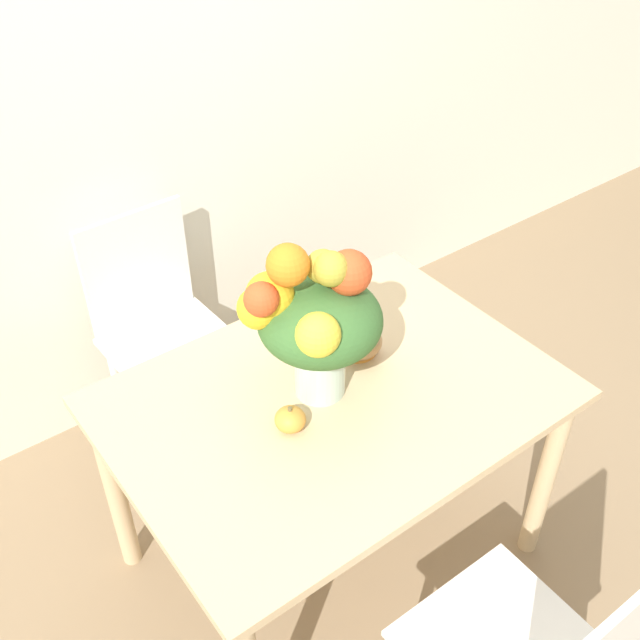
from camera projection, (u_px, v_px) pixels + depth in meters
The scene contains 7 objects.
ground_plane at pixel (331, 551), 2.52m from camera, with size 12.00×12.00×0.00m, color #8E7556.
wall_back at pixel (125, 61), 2.38m from camera, with size 8.00×0.06×2.70m.
dining_table at pixel (333, 421), 2.13m from camera, with size 1.21×0.88×0.73m.
flower_vase at pixel (314, 320), 1.92m from camera, with size 0.36×0.33×0.48m.
pumpkin at pixel (290, 419), 1.95m from camera, with size 0.08×0.08×0.08m.
turkey_figurine at pixel (360, 341), 2.18m from camera, with size 0.12×0.16×0.10m.
dining_chair_near_window at pixel (163, 332), 2.69m from camera, with size 0.43×0.43×0.91m.
Camera 1 is at (-0.93, -1.17, 2.18)m, focal length 42.00 mm.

